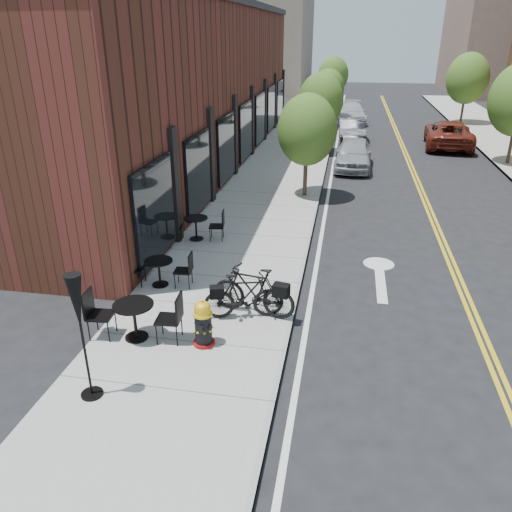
# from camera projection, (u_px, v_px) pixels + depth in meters

# --- Properties ---
(ground) EXTENTS (120.00, 120.00, 0.00)m
(ground) POSITION_uv_depth(u_px,v_px,m) (294.00, 318.00, 11.26)
(ground) COLOR black
(ground) RESTS_ON ground
(sidewalk_near) EXTENTS (4.00, 70.00, 0.12)m
(sidewalk_near) POSITION_uv_depth(u_px,v_px,m) (273.00, 187.00, 20.54)
(sidewalk_near) COLOR #9E9B93
(sidewalk_near) RESTS_ON ground
(building_near) EXTENTS (5.00, 28.00, 7.00)m
(building_near) POSITION_uv_depth(u_px,v_px,m) (192.00, 88.00, 23.45)
(building_near) COLOR #422015
(building_near) RESTS_ON ground
(bg_building_left) EXTENTS (8.00, 14.00, 10.00)m
(bg_building_left) POSITION_uv_depth(u_px,v_px,m) (271.00, 42.00, 53.61)
(bg_building_left) COLOR #726656
(bg_building_left) RESTS_ON ground
(bg_building_right) EXTENTS (10.00, 16.00, 12.00)m
(bg_building_right) POSITION_uv_depth(u_px,v_px,m) (505.00, 32.00, 51.08)
(bg_building_right) COLOR brown
(bg_building_right) RESTS_ON ground
(tree_near_a) EXTENTS (2.20, 2.20, 3.81)m
(tree_near_a) POSITION_uv_depth(u_px,v_px,m) (307.00, 130.00, 18.37)
(tree_near_a) COLOR #382B1E
(tree_near_a) RESTS_ON sidewalk_near
(tree_near_b) EXTENTS (2.30, 2.30, 3.98)m
(tree_near_b) POSITION_uv_depth(u_px,v_px,m) (321.00, 100.00, 25.51)
(tree_near_b) COLOR #382B1E
(tree_near_b) RESTS_ON sidewalk_near
(tree_near_c) EXTENTS (2.10, 2.10, 3.67)m
(tree_near_c) POSITION_uv_depth(u_px,v_px,m) (328.00, 89.00, 32.76)
(tree_near_c) COLOR #382B1E
(tree_near_c) RESTS_ON sidewalk_near
(tree_near_d) EXTENTS (2.40, 2.40, 4.11)m
(tree_near_d) POSITION_uv_depth(u_px,v_px,m) (333.00, 75.00, 39.84)
(tree_near_d) COLOR #382B1E
(tree_near_d) RESTS_ON sidewalk_near
(tree_far_c) EXTENTS (2.80, 2.80, 4.62)m
(tree_far_c) POSITION_uv_depth(u_px,v_px,m) (468.00, 78.00, 33.74)
(tree_far_c) COLOR #382B1E
(tree_far_c) RESTS_ON sidewalk_far
(fire_hydrant) EXTENTS (0.57, 0.57, 1.00)m
(fire_hydrant) POSITION_uv_depth(u_px,v_px,m) (203.00, 324.00, 9.90)
(fire_hydrant) COLOR maroon
(fire_hydrant) RESTS_ON sidewalk_near
(bicycle_left) EXTENTS (1.99, 0.90, 1.15)m
(bicycle_left) POSITION_uv_depth(u_px,v_px,m) (254.00, 291.00, 10.95)
(bicycle_left) COLOR black
(bicycle_left) RESTS_ON sidewalk_near
(bicycle_right) EXTENTS (1.82, 0.93, 1.05)m
(bicycle_right) POSITION_uv_depth(u_px,v_px,m) (244.00, 296.00, 10.84)
(bicycle_right) COLOR black
(bicycle_right) RESTS_ON sidewalk_near
(bistro_set_a) EXTENTS (1.93, 0.88, 1.03)m
(bistro_set_a) POSITION_uv_depth(u_px,v_px,m) (134.00, 316.00, 10.09)
(bistro_set_a) COLOR black
(bistro_set_a) RESTS_ON sidewalk_near
(bistro_set_b) EXTENTS (1.65, 0.76, 0.88)m
(bistro_set_b) POSITION_uv_depth(u_px,v_px,m) (159.00, 269.00, 12.28)
(bistro_set_b) COLOR black
(bistro_set_b) RESTS_ON sidewalk_near
(bistro_set_c) EXTENTS (1.71, 0.82, 0.91)m
(bistro_set_c) POSITION_uv_depth(u_px,v_px,m) (196.00, 225.00, 15.03)
(bistro_set_c) COLOR black
(bistro_set_c) RESTS_ON sidewalk_near
(patio_umbrella) EXTENTS (0.38, 0.38, 2.33)m
(patio_umbrella) POSITION_uv_depth(u_px,v_px,m) (78.00, 311.00, 7.99)
(patio_umbrella) COLOR black
(patio_umbrella) RESTS_ON sidewalk_near
(parked_car_a) EXTENTS (1.79, 4.16, 1.40)m
(parked_car_a) POSITION_uv_depth(u_px,v_px,m) (353.00, 154.00, 23.35)
(parked_car_a) COLOR #9C9FA4
(parked_car_a) RESTS_ON ground
(parked_car_b) EXTENTS (1.64, 4.16, 1.35)m
(parked_car_b) POSITION_uv_depth(u_px,v_px,m) (352.00, 130.00, 29.15)
(parked_car_b) COLOR black
(parked_car_b) RESTS_ON ground
(parked_car_c) EXTENTS (2.26, 4.84, 1.37)m
(parked_car_c) POSITION_uv_depth(u_px,v_px,m) (351.00, 113.00, 35.44)
(parked_car_c) COLOR #B6B6BB
(parked_car_c) RESTS_ON ground
(parked_car_far) EXTENTS (2.91, 5.48, 1.47)m
(parked_car_far) POSITION_uv_depth(u_px,v_px,m) (449.00, 134.00, 27.73)
(parked_car_far) COLOR maroon
(parked_car_far) RESTS_ON ground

